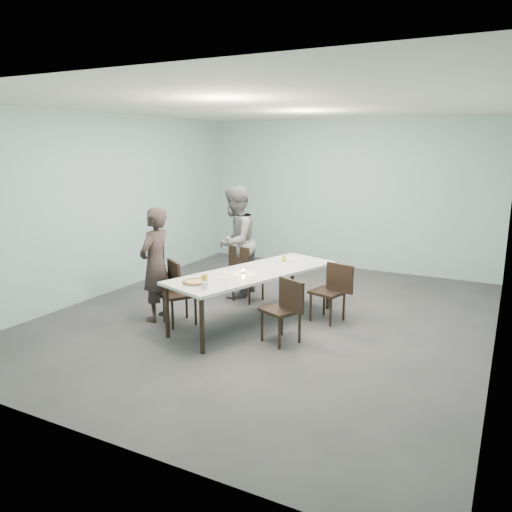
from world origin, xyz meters
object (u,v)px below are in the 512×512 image
at_px(diner_near, 156,264).
at_px(tealight, 243,272).
at_px(chair_near_left, 177,288).
at_px(diner_far, 235,242).
at_px(side_plate, 226,278).
at_px(table, 254,275).
at_px(chair_near_right, 285,306).
at_px(pizza, 195,282).
at_px(water_tumbler, 205,285).
at_px(amber_tumbler, 284,259).
at_px(beer_glass, 205,280).
at_px(chair_far_left, 244,270).
at_px(chair_far_right, 333,288).

bearing_deg(diner_near, tealight, 102.58).
height_order(chair_near_left, diner_near, diner_near).
height_order(diner_far, side_plate, diner_far).
bearing_deg(table, diner_near, -157.39).
distance_m(chair_near_right, pizza, 1.19).
bearing_deg(diner_far, water_tumbler, 14.46).
bearing_deg(diner_near, chair_near_right, 86.16).
height_order(table, tealight, tealight).
bearing_deg(diner_near, amber_tumbler, 128.14).
bearing_deg(diner_far, beer_glass, 13.63).
distance_m(tealight, amber_tumbler, 0.94).
bearing_deg(table, pizza, -111.83).
xyz_separation_m(diner_far, side_plate, (0.75, -1.55, -0.16)).
height_order(chair_far_left, diner_near, diner_near).
relative_size(chair_near_right, diner_near, 0.53).
xyz_separation_m(chair_far_right, diner_far, (-1.87, 0.51, 0.41)).
bearing_deg(diner_near, beer_glass, 65.13).
distance_m(side_plate, water_tumbler, 0.53).
bearing_deg(side_plate, chair_near_left, 177.29).
relative_size(diner_far, pizza, 5.38).
xyz_separation_m(pizza, amber_tumbler, (0.49, 1.66, 0.02)).
bearing_deg(side_plate, tealight, 80.38).
bearing_deg(amber_tumbler, table, -99.42).
xyz_separation_m(table, diner_near, (-1.30, -0.54, 0.12)).
relative_size(table, chair_near_left, 3.16).
xyz_separation_m(chair_far_right, side_plate, (-1.12, -1.05, 0.25)).
distance_m(chair_near_right, amber_tumbler, 1.44).
bearing_deg(pizza, diner_far, 104.94).
bearing_deg(diner_near, diner_far, 161.12).
relative_size(side_plate, tealight, 3.21).
xyz_separation_m(diner_far, water_tumbler, (0.76, -2.08, -0.12)).
height_order(diner_far, tealight, diner_far).
distance_m(chair_far_left, side_plate, 1.52).
xyz_separation_m(diner_far, amber_tumbler, (1.01, -0.27, -0.12)).
bearing_deg(side_plate, diner_far, 115.68).
distance_m(diner_far, beer_glass, 2.10).
xyz_separation_m(chair_near_left, diner_far, (0.08, 1.51, 0.41)).
xyz_separation_m(chair_far_right, beer_glass, (-1.18, -1.47, 0.32)).
relative_size(water_tumbler, amber_tumbler, 1.12).
distance_m(beer_glass, water_tumbler, 0.13).
bearing_deg(diner_far, chair_far_left, 53.81).
bearing_deg(diner_far, chair_near_left, -8.88).
bearing_deg(diner_near, chair_near_left, 93.27).
bearing_deg(side_plate, chair_far_right, 42.96).
relative_size(side_plate, beer_glass, 1.20).
xyz_separation_m(water_tumbler, amber_tumbler, (0.24, 1.81, -0.01)).
bearing_deg(chair_far_left, water_tumbler, -63.54).
height_order(water_tumbler, amber_tumbler, water_tumbler).
xyz_separation_m(diner_near, beer_glass, (1.11, -0.42, 0.01)).
xyz_separation_m(tealight, amber_tumbler, (0.20, 0.92, 0.02)).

